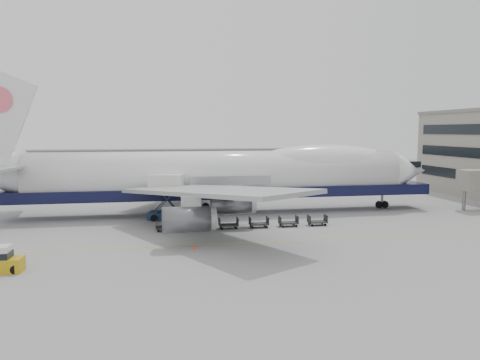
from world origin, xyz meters
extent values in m
plane|color=gray|center=(0.00, 0.00, 0.00)|extent=(260.00, 260.00, 0.00)
cube|color=gold|center=(0.00, -6.00, 0.01)|extent=(60.00, 0.15, 0.01)
cylinder|color=slate|center=(36.00, 8.00, 1.50)|extent=(0.50, 0.50, 3.00)
cube|color=slate|center=(-10.00, 70.00, 3.50)|extent=(110.00, 8.00, 7.00)
cylinder|color=white|center=(0.00, 12.00, 5.70)|extent=(52.00, 6.40, 6.40)
cube|color=black|center=(1.00, 12.00, 3.14)|extent=(60.00, 5.76, 1.50)
cone|color=white|center=(29.00, 12.00, 5.70)|extent=(6.00, 6.40, 6.40)
ellipsoid|color=white|center=(15.60, 12.00, 7.46)|extent=(20.67, 5.78, 4.56)
cube|color=#9EA0A3|center=(-3.00, -2.28, 5.10)|extent=(20.35, 26.74, 2.26)
cube|color=#9EA0A3|center=(-3.00, 26.28, 5.10)|extent=(20.35, 26.74, 2.26)
cylinder|color=#595B60|center=(-6.00, 31.00, 2.90)|extent=(4.80, 2.60, 2.60)
cylinder|color=#595B60|center=(0.00, 22.00, 2.90)|extent=(4.80, 2.60, 2.60)
cylinder|color=#595B60|center=(0.00, 2.00, 2.90)|extent=(4.80, 2.60, 2.60)
cylinder|color=#595B60|center=(-6.00, -7.00, 2.90)|extent=(4.80, 2.60, 2.60)
cylinder|color=slate|center=(25.00, 12.00, 1.25)|extent=(0.36, 0.36, 2.50)
cylinder|color=black|center=(25.00, 12.00, 0.55)|extent=(1.10, 0.45, 1.10)
cylinder|color=slate|center=(-3.00, 9.00, 1.25)|extent=(0.36, 0.36, 2.50)
cylinder|color=black|center=(-3.00, 9.00, 0.55)|extent=(1.10, 0.45, 1.10)
cylinder|color=slate|center=(-3.00, 15.00, 1.25)|extent=(0.36, 0.36, 2.50)
cylinder|color=black|center=(-3.00, 15.00, 0.55)|extent=(1.10, 0.45, 1.10)
cube|color=#18284A|center=(-7.52, 8.50, 0.53)|extent=(5.26, 3.58, 1.06)
cube|color=silver|center=(-7.52, 8.50, 5.00)|extent=(4.95, 3.65, 2.11)
cube|color=#18284A|center=(-7.52, 7.44, 2.80)|extent=(3.33, 1.09, 3.79)
cube|color=#18284A|center=(-7.52, 9.56, 2.80)|extent=(3.33, 1.09, 3.79)
cube|color=slate|center=(-7.52, 10.04, 5.00)|extent=(2.54, 1.76, 0.15)
cylinder|color=black|center=(-9.25, 7.54, 0.43)|extent=(0.87, 0.34, 0.87)
cylinder|color=black|center=(-9.25, 9.46, 0.43)|extent=(0.87, 0.34, 0.87)
cylinder|color=black|center=(-5.79, 7.54, 0.43)|extent=(0.87, 0.34, 0.87)
cylinder|color=black|center=(-5.79, 9.46, 0.43)|extent=(0.87, 0.34, 0.87)
cube|color=#C09812|center=(-21.55, -12.53, 0.60)|extent=(3.13, 1.78, 1.20)
cylinder|color=black|center=(-20.46, -13.24, 0.38)|extent=(0.76, 0.33, 0.76)
cylinder|color=black|center=(-20.46, -11.82, 0.38)|extent=(0.76, 0.33, 0.76)
cone|color=#F94D0D|center=(-5.20, -7.64, 0.25)|extent=(0.32, 0.32, 0.50)
cube|color=#F94D0D|center=(-5.20, -7.64, 0.01)|extent=(0.34, 0.34, 0.03)
cube|color=#2D2D30|center=(-7.88, 1.30, 0.45)|extent=(2.30, 1.35, 0.18)
cube|color=#2D2D30|center=(-8.98, 1.30, 0.85)|extent=(0.08, 1.35, 0.90)
cube|color=#2D2D30|center=(-6.78, 1.30, 0.85)|extent=(0.08, 1.35, 0.90)
cylinder|color=black|center=(-8.73, 0.75, 0.15)|extent=(0.30, 0.12, 0.30)
cylinder|color=black|center=(-8.73, 1.85, 0.15)|extent=(0.30, 0.12, 0.30)
cylinder|color=black|center=(-7.03, 0.75, 0.15)|extent=(0.30, 0.12, 0.30)
cylinder|color=black|center=(-7.03, 1.85, 0.15)|extent=(0.30, 0.12, 0.30)
cube|color=#2D2D30|center=(-4.14, 1.30, 0.45)|extent=(2.30, 1.35, 0.18)
cube|color=#2D2D30|center=(-5.24, 1.30, 0.85)|extent=(0.08, 1.35, 0.90)
cube|color=#2D2D30|center=(-3.04, 1.30, 0.85)|extent=(0.08, 1.35, 0.90)
cylinder|color=black|center=(-4.99, 0.75, 0.15)|extent=(0.30, 0.12, 0.30)
cylinder|color=black|center=(-4.99, 1.85, 0.15)|extent=(0.30, 0.12, 0.30)
cylinder|color=black|center=(-3.29, 0.75, 0.15)|extent=(0.30, 0.12, 0.30)
cylinder|color=black|center=(-3.29, 1.85, 0.15)|extent=(0.30, 0.12, 0.30)
cube|color=#2D2D30|center=(-0.40, 1.30, 0.45)|extent=(2.30, 1.35, 0.18)
cube|color=#2D2D30|center=(-1.50, 1.30, 0.85)|extent=(0.08, 1.35, 0.90)
cube|color=#2D2D30|center=(0.70, 1.30, 0.85)|extent=(0.08, 1.35, 0.90)
cylinder|color=black|center=(-1.25, 0.75, 0.15)|extent=(0.30, 0.12, 0.30)
cylinder|color=black|center=(-1.25, 1.85, 0.15)|extent=(0.30, 0.12, 0.30)
cylinder|color=black|center=(0.45, 0.75, 0.15)|extent=(0.30, 0.12, 0.30)
cylinder|color=black|center=(0.45, 1.85, 0.15)|extent=(0.30, 0.12, 0.30)
cube|color=#2D2D30|center=(3.34, 1.30, 0.45)|extent=(2.30, 1.35, 0.18)
cube|color=#2D2D30|center=(2.24, 1.30, 0.85)|extent=(0.08, 1.35, 0.90)
cube|color=#2D2D30|center=(4.44, 1.30, 0.85)|extent=(0.08, 1.35, 0.90)
cylinder|color=black|center=(2.49, 0.75, 0.15)|extent=(0.30, 0.12, 0.30)
cylinder|color=black|center=(2.49, 1.85, 0.15)|extent=(0.30, 0.12, 0.30)
cylinder|color=black|center=(4.19, 0.75, 0.15)|extent=(0.30, 0.12, 0.30)
cylinder|color=black|center=(4.19, 1.85, 0.15)|extent=(0.30, 0.12, 0.30)
cube|color=#2D2D30|center=(7.08, 1.30, 0.45)|extent=(2.30, 1.35, 0.18)
cube|color=#2D2D30|center=(5.98, 1.30, 0.85)|extent=(0.08, 1.35, 0.90)
cube|color=#2D2D30|center=(8.18, 1.30, 0.85)|extent=(0.08, 1.35, 0.90)
cylinder|color=black|center=(6.23, 0.75, 0.15)|extent=(0.30, 0.12, 0.30)
cylinder|color=black|center=(6.23, 1.85, 0.15)|extent=(0.30, 0.12, 0.30)
cylinder|color=black|center=(7.93, 0.75, 0.15)|extent=(0.30, 0.12, 0.30)
cylinder|color=black|center=(7.93, 1.85, 0.15)|extent=(0.30, 0.12, 0.30)
cube|color=#2D2D30|center=(10.81, 1.30, 0.45)|extent=(2.30, 1.35, 0.18)
cube|color=#2D2D30|center=(9.71, 1.30, 0.85)|extent=(0.08, 1.35, 0.90)
cube|color=#2D2D30|center=(11.91, 1.30, 0.85)|extent=(0.08, 1.35, 0.90)
cylinder|color=black|center=(9.96, 0.75, 0.15)|extent=(0.30, 0.12, 0.30)
cylinder|color=black|center=(9.96, 1.85, 0.15)|extent=(0.30, 0.12, 0.30)
cylinder|color=black|center=(11.66, 0.75, 0.15)|extent=(0.30, 0.12, 0.30)
cylinder|color=black|center=(11.66, 1.85, 0.15)|extent=(0.30, 0.12, 0.30)
camera|label=1|loc=(-9.02, -53.38, 11.72)|focal=35.00mm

